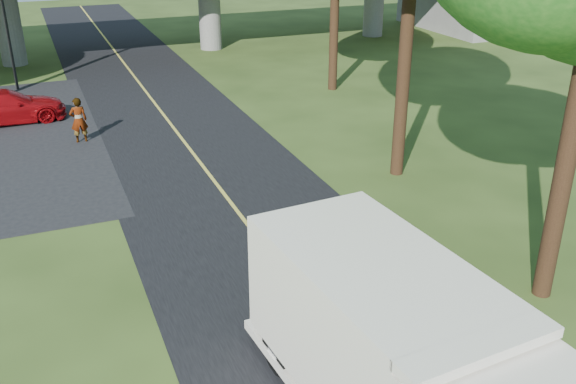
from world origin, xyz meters
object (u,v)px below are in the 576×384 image
step_van (400,354)px  red_sedan (5,107)px  pedestrian (79,120)px  traffic_signal (7,26)px

step_van → red_sedan: 22.80m
step_van → red_sedan: size_ratio=1.55×
pedestrian → red_sedan: bearing=-58.9°
pedestrian → step_van: bearing=97.1°
traffic_signal → step_van: size_ratio=0.68×
traffic_signal → pedestrian: 9.93m
traffic_signal → red_sedan: bearing=-95.1°
pedestrian → traffic_signal: bearing=-81.1°
red_sedan → pedestrian: size_ratio=2.69×
step_van → pedestrian: size_ratio=4.18×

